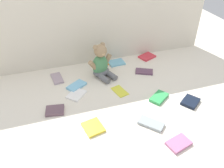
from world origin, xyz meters
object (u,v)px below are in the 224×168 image
object	(u,v)px
book_case_13	(55,110)
book_case_11	(116,63)
book_case_0	(77,86)
book_case_12	(57,78)
book_case_3	(103,63)
book_case_6	(76,94)
book_case_10	(179,143)
book_case_2	(159,97)
teddy_bear	(101,64)
book_case_4	(151,124)
book_case_1	(144,72)
book_case_5	(120,91)
book_case_7	(190,102)
book_case_8	(93,127)
book_case_9	(147,57)

from	to	relation	value
book_case_13	book_case_11	bearing A→B (deg)	-42.29
book_case_0	book_case_12	bearing A→B (deg)	6.39
book_case_11	book_case_12	bearing A→B (deg)	95.44
book_case_3	book_case_6	xyz separation A→B (m)	(-0.27, -0.32, 0.00)
book_case_10	book_case_13	xyz separation A→B (m)	(-0.57, 0.43, -0.00)
book_case_2	book_case_10	xyz separation A→B (m)	(-0.07, -0.36, -0.00)
teddy_bear	book_case_4	xyz separation A→B (m)	(0.13, -0.56, -0.08)
teddy_bear	book_case_1	distance (m)	0.33
book_case_2	book_case_6	size ratio (longest dim) A/B	1.06
book_case_3	book_case_13	bearing A→B (deg)	-48.85
book_case_0	book_case_5	xyz separation A→B (m)	(0.26, -0.14, -0.00)
book_case_2	book_case_7	world-z (taller)	same
book_case_11	book_case_7	bearing A→B (deg)	-158.26
book_case_4	book_case_13	xyz separation A→B (m)	(-0.49, 0.27, -0.00)
book_case_0	teddy_bear	bearing A→B (deg)	-100.16
book_case_6	book_case_13	xyz separation A→B (m)	(-0.15, -0.11, 0.00)
teddy_bear	book_case_12	bearing A→B (deg)	148.51
book_case_0	book_case_1	world-z (taller)	book_case_0
book_case_0	book_case_12	xyz separation A→B (m)	(-0.11, 0.13, -0.00)
book_case_1	book_case_5	world-z (taller)	book_case_1
book_case_11	book_case_6	bearing A→B (deg)	124.96
book_case_1	book_case_13	bearing A→B (deg)	134.82
book_case_1	book_case_5	xyz separation A→B (m)	(-0.25, -0.16, -0.00)
book_case_6	book_case_11	distance (m)	0.48
book_case_4	book_case_6	xyz separation A→B (m)	(-0.34, 0.38, -0.00)
book_case_10	book_case_2	bearing A→B (deg)	-26.15
book_case_5	teddy_bear	bearing A→B (deg)	-88.62
book_case_3	book_case_7	bearing A→B (deg)	27.12
book_case_7	book_case_12	bearing A→B (deg)	20.71
book_case_0	book_case_3	size ratio (longest dim) A/B	1.34
book_case_1	book_case_3	size ratio (longest dim) A/B	1.32
book_case_4	book_case_12	xyz separation A→B (m)	(-0.44, 0.60, -0.00)
teddy_bear	book_case_8	xyz separation A→B (m)	(-0.18, -0.49, -0.08)
book_case_10	book_case_0	bearing A→B (deg)	17.42
book_case_5	book_case_10	distance (m)	0.52
book_case_0	book_case_10	xyz separation A→B (m)	(0.40, -0.64, 0.00)
book_case_1	book_case_6	world-z (taller)	book_case_1
teddy_bear	book_case_3	distance (m)	0.18
book_case_11	book_case_13	size ratio (longest dim) A/B	1.14
book_case_5	book_case_7	size ratio (longest dim) A/B	1.11
book_case_5	book_case_8	xyz separation A→B (m)	(-0.24, -0.26, 0.00)
book_case_5	book_case_8	bearing A→B (deg)	32.54
book_case_9	book_case_10	distance (m)	0.89
teddy_bear	book_case_5	world-z (taller)	teddy_bear
book_case_4	book_case_8	distance (m)	0.32
book_case_4	book_case_11	size ratio (longest dim) A/B	1.13
book_case_7	book_case_9	distance (m)	0.60
book_case_5	book_case_11	distance (m)	0.36
teddy_bear	book_case_10	distance (m)	0.76
book_case_0	book_case_3	distance (m)	0.34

